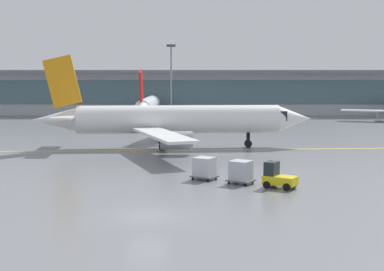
{
  "coord_description": "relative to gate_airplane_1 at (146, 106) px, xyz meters",
  "views": [
    {
      "loc": [
        2.89,
        -35.84,
        9.33
      ],
      "look_at": [
        3.12,
        19.83,
        3.0
      ],
      "focal_mm": 52.91,
      "sensor_mm": 36.0,
      "label": 1
    }
  ],
  "objects": [
    {
      "name": "ground_plane",
      "position": [
        5.34,
        -69.69,
        -2.91
      ],
      "size": [
        400.0,
        400.0,
        0.0
      ],
      "primitive_type": "plane",
      "color": "slate"
    },
    {
      "name": "taxiway_centreline_stripe",
      "position": [
        6.6,
        -38.81,
        -2.91
      ],
      "size": [
        109.81,
        7.21,
        0.01
      ],
      "primitive_type": "cube",
      "rotation": [
        0.0,
        0.0,
        0.06
      ],
      "color": "yellow",
      "rests_on": "ground_plane"
    },
    {
      "name": "terminal_concourse",
      "position": [
        5.34,
        18.22,
        2.01
      ],
      "size": [
        181.66,
        11.0,
        9.6
      ],
      "color": "#B2B7BC",
      "rests_on": "ground_plane"
    },
    {
      "name": "gate_airplane_1",
      "position": [
        0.0,
        0.0,
        0.0
      ],
      "size": [
        27.27,
        29.26,
        9.71
      ],
      "rotation": [
        0.0,
        0.0,
        1.55
      ],
      "color": "white",
      "rests_on": "ground_plane"
    },
    {
      "name": "taxiing_regional_jet",
      "position": [
        6.16,
        -36.84,
        0.49
      ],
      "size": [
        34.21,
        31.76,
        11.33
      ],
      "rotation": [
        0.0,
        0.0,
        0.06
      ],
      "color": "white",
      "rests_on": "ground_plane"
    },
    {
      "name": "baggage_tug",
      "position": [
        15.11,
        -60.84,
        -2.02
      ],
      "size": [
        2.95,
        2.58,
        2.1
      ],
      "rotation": [
        0.0,
        0.0,
        -0.55
      ],
      "color": "yellow",
      "rests_on": "ground_plane"
    },
    {
      "name": "cargo_dolly_lead",
      "position": [
        12.3,
        -59.12,
        -1.86
      ],
      "size": [
        2.63,
        2.46,
        1.94
      ],
      "rotation": [
        0.0,
        0.0,
        -0.55
      ],
      "color": "#595B60",
      "rests_on": "ground_plane"
    },
    {
      "name": "cargo_dolly_trailing",
      "position": [
        9.3,
        -57.28,
        -1.86
      ],
      "size": [
        2.63,
        2.46,
        1.94
      ],
      "rotation": [
        0.0,
        0.0,
        -0.55
      ],
      "color": "#595B60",
      "rests_on": "ground_plane"
    },
    {
      "name": "apron_light_mast_1",
      "position": [
        4.02,
        9.31,
        5.14
      ],
      "size": [
        1.8,
        0.36,
        14.72
      ],
      "color": "gray",
      "rests_on": "ground_plane"
    }
  ]
}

